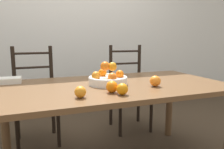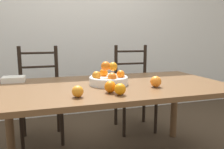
# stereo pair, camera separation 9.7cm
# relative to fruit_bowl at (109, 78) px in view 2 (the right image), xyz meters

# --- Properties ---
(wall_back) EXTENTS (8.00, 0.06, 2.60)m
(wall_back) POSITION_rel_fruit_bowl_xyz_m (0.03, 1.49, 0.52)
(wall_back) COLOR silver
(wall_back) RESTS_ON ground_plane
(dining_table) EXTENTS (1.82, 0.95, 0.73)m
(dining_table) POSITION_rel_fruit_bowl_xyz_m (0.03, -0.01, -0.13)
(dining_table) COLOR brown
(dining_table) RESTS_ON ground_plane
(fruit_bowl) EXTENTS (0.31, 0.31, 0.18)m
(fruit_bowl) POSITION_rel_fruit_bowl_xyz_m (0.00, 0.00, 0.00)
(fruit_bowl) COLOR white
(fruit_bowl) RESTS_ON dining_table
(orange_loose_0) EXTENTS (0.08, 0.08, 0.08)m
(orange_loose_0) POSITION_rel_fruit_bowl_xyz_m (0.31, -0.19, -0.01)
(orange_loose_0) COLOR orange
(orange_loose_0) RESTS_ON dining_table
(orange_loose_1) EXTENTS (0.07, 0.07, 0.07)m
(orange_loose_1) POSITION_rel_fruit_bowl_xyz_m (-0.29, -0.31, -0.01)
(orange_loose_1) COLOR orange
(orange_loose_1) RESTS_ON dining_table
(orange_loose_2) EXTENTS (0.08, 0.08, 0.08)m
(orange_loose_2) POSITION_rel_fruit_bowl_xyz_m (-0.02, -0.34, -0.01)
(orange_loose_2) COLOR orange
(orange_loose_2) RESTS_ON dining_table
(orange_loose_3) EXTENTS (0.08, 0.08, 0.08)m
(orange_loose_3) POSITION_rel_fruit_bowl_xyz_m (-0.06, -0.26, -0.01)
(orange_loose_3) COLOR orange
(orange_loose_3) RESTS_ON dining_table
(chair_left) EXTENTS (0.44, 0.42, 1.01)m
(chair_left) POSITION_rel_fruit_bowl_xyz_m (-0.54, 0.75, -0.30)
(chair_left) COLOR black
(chair_left) RESTS_ON ground_plane
(chair_right) EXTENTS (0.44, 0.42, 1.01)m
(chair_right) POSITION_rel_fruit_bowl_xyz_m (0.54, 0.75, -0.30)
(chair_right) COLOR black
(chair_right) RESTS_ON ground_plane
(book_stack) EXTENTS (0.18, 0.14, 0.05)m
(book_stack) POSITION_rel_fruit_bowl_xyz_m (-0.73, 0.33, -0.03)
(book_stack) COLOR silver
(book_stack) RESTS_ON dining_table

